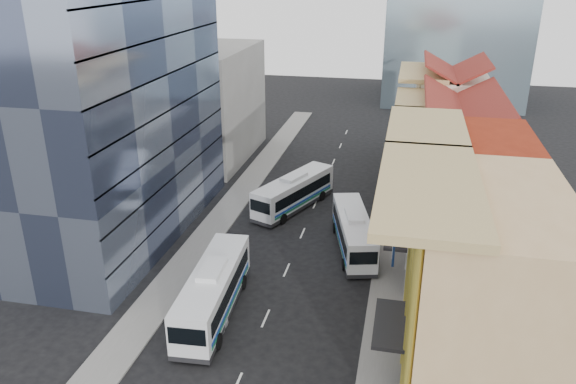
% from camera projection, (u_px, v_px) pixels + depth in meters
% --- Properties ---
extents(sidewalk_right, '(3.00, 90.00, 0.15)m').
position_uv_depth(sidewalk_right, '(394.00, 241.00, 51.08)').
color(sidewalk_right, slate).
rests_on(sidewalk_right, ground).
extents(sidewalk_left, '(3.00, 90.00, 0.15)m').
position_uv_depth(sidewalk_left, '(217.00, 224.00, 54.42)').
color(sidewalk_left, slate).
rests_on(sidewalk_left, ground).
extents(shophouse_tan, '(8.00, 14.00, 12.00)m').
position_uv_depth(shophouse_tan, '(486.00, 291.00, 32.37)').
color(shophouse_tan, '#D7B17C').
rests_on(shophouse_tan, ground).
extents(shophouse_red, '(8.00, 10.00, 12.00)m').
position_uv_depth(shophouse_red, '(469.00, 209.00, 43.23)').
color(shophouse_red, maroon).
rests_on(shophouse_red, ground).
extents(shophouse_cream_near, '(8.00, 9.00, 10.00)m').
position_uv_depth(shophouse_cream_near, '(460.00, 178.00, 52.21)').
color(shophouse_cream_near, white).
rests_on(shophouse_cream_near, ground).
extents(shophouse_cream_mid, '(8.00, 9.00, 10.00)m').
position_uv_depth(shophouse_cream_mid, '(454.00, 149.00, 60.35)').
color(shophouse_cream_mid, white).
rests_on(shophouse_cream_mid, ground).
extents(shophouse_cream_far, '(8.00, 12.00, 11.00)m').
position_uv_depth(shophouse_cream_far, '(450.00, 120.00, 69.66)').
color(shophouse_cream_far, white).
rests_on(shophouse_cream_far, ground).
extents(office_tower, '(12.00, 26.00, 30.00)m').
position_uv_depth(office_tower, '(102.00, 72.00, 47.74)').
color(office_tower, '#414B68').
rests_on(office_tower, ground).
extents(office_block_far, '(10.00, 18.00, 14.00)m').
position_uv_depth(office_block_far, '(209.00, 104.00, 71.38)').
color(office_block_far, gray).
rests_on(office_block_far, ground).
extents(bus_left_near, '(3.57, 12.11, 3.84)m').
position_uv_depth(bus_left_near, '(213.00, 290.00, 40.04)').
color(bus_left_near, white).
rests_on(bus_left_near, ground).
extents(bus_left_far, '(6.88, 11.57, 3.66)m').
position_uv_depth(bus_left_far, '(294.00, 192.00, 57.55)').
color(bus_left_far, silver).
rests_on(bus_left_far, ground).
extents(bus_right, '(5.18, 11.27, 3.52)m').
position_uv_depth(bus_right, '(354.00, 231.00, 49.18)').
color(bus_right, silver).
rests_on(bus_right, ground).
extents(sedan_left, '(2.92, 4.61, 1.46)m').
position_uv_depth(sedan_left, '(202.00, 331.00, 37.52)').
color(sedan_left, silver).
rests_on(sedan_left, ground).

